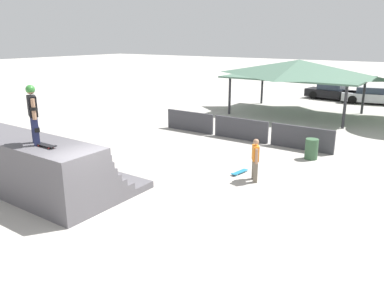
{
  "coord_description": "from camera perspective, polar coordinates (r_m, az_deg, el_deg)",
  "views": [
    {
      "loc": [
        7.21,
        -6.44,
        4.82
      ],
      "look_at": [
        -0.41,
        4.61,
        1.0
      ],
      "focal_mm": 35.0,
      "sensor_mm": 36.0,
      "label": 1
    }
  ],
  "objects": [
    {
      "name": "skater_on_deck",
      "position": [
        11.66,
        -23.1,
        4.7
      ],
      "size": [
        0.72,
        0.48,
        1.73
      ],
      "rotation": [
        0.0,
        0.0,
        -0.47
      ],
      "color": "#1E2347",
      "rests_on": "quarter_pipe_ramp"
    },
    {
      "name": "skateboard_on_ground",
      "position": [
        13.91,
        7.2,
        -4.28
      ],
      "size": [
        0.33,
        0.85,
        0.09
      ],
      "rotation": [
        0.0,
        0.0,
        4.55
      ],
      "color": "silver",
      "rests_on": "ground"
    },
    {
      "name": "barrier_fence",
      "position": [
        18.46,
        7.43,
        2.29
      ],
      "size": [
        8.94,
        0.12,
        1.05
      ],
      "color": "#3D3D42",
      "rests_on": "ground"
    },
    {
      "name": "trash_bin",
      "position": [
        16.12,
        17.74,
        -0.72
      ],
      "size": [
        0.52,
        0.52,
        0.85
      ],
      "primitive_type": "cylinder",
      "color": "#385B3D",
      "rests_on": "ground"
    },
    {
      "name": "pavilion_shelter",
      "position": [
        25.22,
        15.96,
        10.96
      ],
      "size": [
        8.4,
        5.91,
        3.49
      ],
      "color": "#2D2D33",
      "rests_on": "ground"
    },
    {
      "name": "bystander_walking",
      "position": [
        13.08,
        9.62,
        -2.07
      ],
      "size": [
        0.41,
        0.56,
        1.51
      ],
      "rotation": [
        0.0,
        0.0,
        2.14
      ],
      "color": "#6B6051",
      "rests_on": "ground"
    },
    {
      "name": "skateboard_on_deck",
      "position": [
        11.41,
        -21.31,
        -0.18
      ],
      "size": [
        0.77,
        0.2,
        0.09
      ],
      "rotation": [
        0.0,
        0.0,
        -0.0
      ],
      "color": "red",
      "rests_on": "quarter_pipe_ramp"
    },
    {
      "name": "ground_plane",
      "position": [
        10.8,
        -12.43,
        -11.04
      ],
      "size": [
        160.0,
        160.0,
        0.0
      ],
      "primitive_type": "plane",
      "color": "#ADA8A0"
    },
    {
      "name": "quarter_pipe_ramp",
      "position": [
        13.08,
        -22.46,
        -3.33
      ],
      "size": [
        5.82,
        3.46,
        1.82
      ],
      "color": "#565459",
      "rests_on": "ground"
    },
    {
      "name": "parked_car_silver",
      "position": [
        31.56,
        25.58,
        6.66
      ],
      "size": [
        4.36,
        2.35,
        1.27
      ],
      "rotation": [
        0.0,
        0.0,
        0.18
      ],
      "color": "#A8AAAF",
      "rests_on": "ground"
    },
    {
      "name": "parked_car_black",
      "position": [
        32.57,
        20.55,
        7.44
      ],
      "size": [
        4.19,
        2.2,
        1.27
      ],
      "rotation": [
        0.0,
        0.0,
        -0.13
      ],
      "color": "black",
      "rests_on": "ground"
    }
  ]
}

